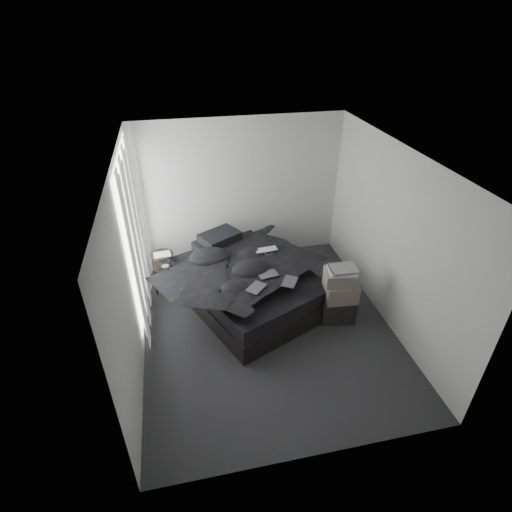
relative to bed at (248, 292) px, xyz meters
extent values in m
cube|color=#29292B|center=(0.16, -0.67, -0.15)|extent=(3.60, 4.20, 0.01)
cube|color=white|center=(0.16, -0.67, 2.45)|extent=(3.60, 4.20, 0.01)
cube|color=beige|center=(0.16, 1.43, 1.15)|extent=(3.60, 0.01, 2.60)
cube|color=beige|center=(0.16, -2.77, 1.15)|extent=(3.60, 0.01, 2.60)
cube|color=beige|center=(-1.64, -0.67, 1.15)|extent=(0.01, 4.20, 2.60)
cube|color=beige|center=(1.96, -0.67, 1.15)|extent=(0.01, 4.20, 2.60)
cube|color=white|center=(-1.62, 0.23, 1.20)|extent=(0.02, 2.00, 2.30)
cube|color=white|center=(-1.57, 0.23, 1.13)|extent=(0.06, 2.12, 2.48)
cube|color=black|center=(0.00, 0.00, 0.00)|extent=(2.49, 2.78, 0.31)
cube|color=black|center=(0.00, 0.00, 0.28)|extent=(2.41, 2.69, 0.24)
imported|color=black|center=(0.02, -0.05, 0.53)|extent=(2.32, 2.46, 0.27)
cube|color=black|center=(-0.41, 0.79, 0.48)|extent=(0.81, 0.70, 0.15)
cube|color=black|center=(-0.33, 0.80, 0.62)|extent=(0.78, 0.70, 0.14)
imported|color=silver|center=(0.36, 0.22, 0.68)|extent=(0.39, 0.27, 0.03)
cube|color=black|center=(-0.01, -0.67, 0.67)|extent=(0.33, 0.34, 0.01)
cube|color=black|center=(0.23, -0.38, 0.67)|extent=(0.32, 0.24, 0.01)
cube|color=black|center=(0.49, -0.63, 0.68)|extent=(0.31, 0.34, 0.01)
cylinder|color=black|center=(-1.30, 0.58, 0.19)|extent=(0.40, 0.40, 0.69)
cube|color=white|center=(-1.29, 0.57, 0.54)|extent=(0.28, 0.22, 0.01)
cube|color=black|center=(-0.95, 0.10, -0.09)|extent=(0.20, 0.23, 0.13)
cube|color=black|center=(1.25, -0.71, 0.03)|extent=(0.56, 0.47, 0.37)
cube|color=#6F6157|center=(1.26, -0.72, 0.36)|extent=(0.50, 0.41, 0.29)
cube|color=#6F6157|center=(1.24, -0.70, 0.61)|extent=(0.52, 0.45, 0.20)
cube|color=silver|center=(1.25, -0.71, 0.72)|extent=(0.43, 0.36, 0.04)
cube|color=silver|center=(1.26, -0.72, 0.76)|extent=(0.39, 0.31, 0.04)
camera|label=1|loc=(-0.95, -5.06, 3.96)|focal=28.00mm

